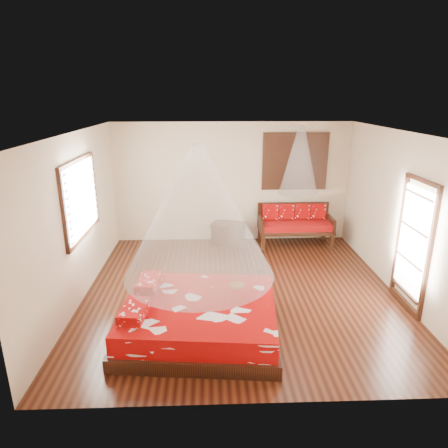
{
  "coord_description": "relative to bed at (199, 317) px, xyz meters",
  "views": [
    {
      "loc": [
        -0.54,
        -6.45,
        3.37
      ],
      "look_at": [
        -0.28,
        0.39,
        1.15
      ],
      "focal_mm": 32.0,
      "sensor_mm": 36.0,
      "label": 1
    }
  ],
  "objects": [
    {
      "name": "room",
      "position": [
        0.71,
        1.28,
        1.15
      ],
      "size": [
        5.54,
        5.54,
        2.84
      ],
      "color": "black",
      "rests_on": "ground"
    },
    {
      "name": "bed",
      "position": [
        0.0,
        0.0,
        0.0
      ],
      "size": [
        2.43,
        2.24,
        0.65
      ],
      "rotation": [
        0.0,
        0.0,
        -0.1
      ],
      "color": "black",
      "rests_on": "floor"
    },
    {
      "name": "daybed",
      "position": [
        2.17,
        3.66,
        0.27
      ],
      "size": [
        1.7,
        0.75,
        0.94
      ],
      "color": "black",
      "rests_on": "floor"
    },
    {
      "name": "storage_chest",
      "position": [
        0.61,
        3.73,
        -0.0
      ],
      "size": [
        0.87,
        0.75,
        0.5
      ],
      "rotation": [
        0.0,
        0.0,
        -0.37
      ],
      "color": "black",
      "rests_on": "floor"
    },
    {
      "name": "shutter_panel",
      "position": [
        2.17,
        4.0,
        1.65
      ],
      "size": [
        1.52,
        0.06,
        1.32
      ],
      "color": "black",
      "rests_on": "wall_back"
    },
    {
      "name": "window_left",
      "position": [
        -2.0,
        1.48,
        1.45
      ],
      "size": [
        0.1,
        1.74,
        1.34
      ],
      "color": "black",
      "rests_on": "wall_left"
    },
    {
      "name": "glazed_door",
      "position": [
        3.42,
        0.68,
        0.82
      ],
      "size": [
        0.08,
        1.02,
        2.16
      ],
      "color": "black",
      "rests_on": "floor"
    },
    {
      "name": "wine_tray",
      "position": [
        0.59,
        0.49,
        0.3
      ],
      "size": [
        0.25,
        0.25,
        0.2
      ],
      "rotation": [
        0.0,
        0.0,
        -0.43
      ],
      "color": "brown",
      "rests_on": "bed"
    },
    {
      "name": "mosquito_net_main",
      "position": [
        0.02,
        -0.0,
        1.6
      ],
      "size": [
        2.1,
        2.1,
        1.8
      ],
      "primitive_type": "cone",
      "color": "white",
      "rests_on": "ceiling"
    },
    {
      "name": "mosquito_net_daybed",
      "position": [
        2.17,
        3.53,
        1.75
      ],
      "size": [
        0.87,
        0.87,
        1.5
      ],
      "primitive_type": "cone",
      "color": "white",
      "rests_on": "ceiling"
    }
  ]
}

